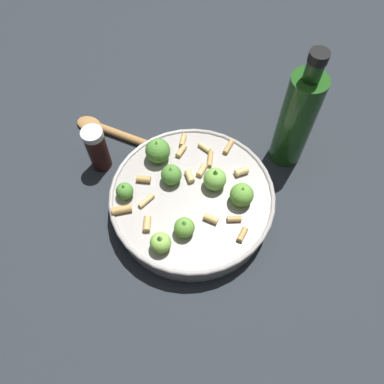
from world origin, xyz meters
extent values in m
plane|color=#23282D|center=(0.00, 0.00, 0.00)|extent=(2.40, 2.40, 0.00)
cylinder|color=#9E9993|center=(0.00, 0.00, 0.02)|extent=(0.28, 0.28, 0.05)
torus|color=#9E9993|center=(0.00, 0.00, 0.05)|extent=(0.29, 0.29, 0.01)
sphere|color=#75B247|center=(-0.04, 0.01, 0.07)|extent=(0.04, 0.04, 0.04)
cone|color=#609E38|center=(-0.04, 0.01, 0.09)|extent=(0.02, 0.02, 0.02)
sphere|color=#4C8933|center=(-0.01, -0.10, 0.07)|extent=(0.04, 0.04, 0.04)
cone|color=#8CC64C|center=(-0.01, -0.10, 0.09)|extent=(0.02, 0.02, 0.02)
sphere|color=#8CC64C|center=(0.10, 0.04, 0.07)|extent=(0.03, 0.03, 0.03)
cone|color=#75B247|center=(0.10, 0.04, 0.08)|extent=(0.01, 0.01, 0.02)
sphere|color=#609E38|center=(-0.05, 0.06, 0.07)|extent=(0.04, 0.04, 0.04)
cone|color=#8CC64C|center=(-0.05, 0.06, 0.09)|extent=(0.01, 0.01, 0.01)
sphere|color=#609E38|center=(0.06, 0.04, 0.07)|extent=(0.03, 0.03, 0.03)
cone|color=#4C8933|center=(0.06, 0.04, 0.08)|extent=(0.02, 0.02, 0.01)
sphere|color=#4C8933|center=(0.01, -0.05, 0.07)|extent=(0.04, 0.04, 0.04)
cone|color=#609E38|center=(0.01, -0.05, 0.08)|extent=(0.02, 0.02, 0.01)
sphere|color=#4C8933|center=(0.08, -0.08, 0.06)|extent=(0.03, 0.03, 0.03)
cone|color=#609E38|center=(0.08, -0.08, 0.08)|extent=(0.01, 0.01, 0.01)
cylinder|color=tan|center=(0.01, 0.06, 0.05)|extent=(0.02, 0.03, 0.01)
cylinder|color=tan|center=(0.09, -0.01, 0.05)|extent=(0.03, 0.03, 0.01)
cylinder|color=tan|center=(0.07, -0.04, 0.05)|extent=(0.03, 0.01, 0.01)
cylinder|color=tan|center=(-0.08, -0.06, 0.05)|extent=(0.01, 0.03, 0.01)
cylinder|color=tan|center=(-0.02, 0.08, 0.05)|extent=(0.02, 0.02, 0.01)
cylinder|color=tan|center=(-0.01, 0.11, 0.05)|extent=(0.03, 0.02, 0.01)
cylinder|color=tan|center=(-0.09, 0.03, 0.05)|extent=(0.03, 0.02, 0.01)
cylinder|color=tan|center=(-0.12, -0.03, 0.05)|extent=(0.03, 0.02, 0.01)
cylinder|color=tan|center=(-0.06, -0.09, 0.05)|extent=(0.03, 0.02, 0.01)
cylinder|color=tan|center=(-0.07, -0.03, 0.05)|extent=(0.03, 0.03, 0.01)
cylinder|color=tan|center=(-0.02, -0.03, 0.05)|extent=(0.02, 0.03, 0.01)
cylinder|color=tan|center=(0.04, -0.08, 0.05)|extent=(0.02, 0.03, 0.01)
cylinder|color=tan|center=(0.11, -0.06, 0.05)|extent=(0.03, 0.03, 0.01)
cylinder|color=tan|center=(-0.05, -0.08, 0.05)|extent=(0.03, 0.02, 0.01)
cylinder|color=tan|center=(-0.04, -0.02, 0.05)|extent=(0.03, 0.02, 0.01)
cylinder|color=#33140F|center=(0.06, -0.19, 0.04)|extent=(0.04, 0.04, 0.09)
cylinder|color=silver|center=(0.06, -0.19, 0.09)|extent=(0.04, 0.04, 0.01)
cylinder|color=#1E4C19|center=(-0.21, 0.04, 0.10)|extent=(0.06, 0.06, 0.20)
cylinder|color=#1E4C19|center=(-0.21, 0.04, 0.22)|extent=(0.03, 0.03, 0.04)
cylinder|color=black|center=(-0.21, 0.04, 0.24)|extent=(0.03, 0.03, 0.02)
cylinder|color=#9E703D|center=(-0.01, -0.20, 0.01)|extent=(0.08, 0.16, 0.02)
ellipsoid|color=#9E703D|center=(0.03, -0.28, 0.01)|extent=(0.05, 0.06, 0.01)
camera|label=1|loc=(0.22, 0.24, 0.63)|focal=36.53mm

